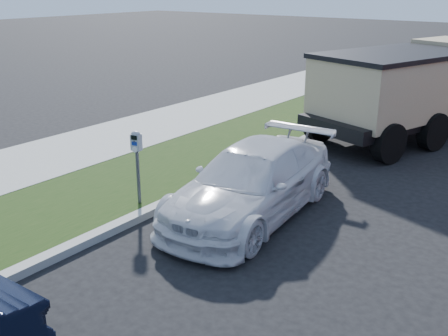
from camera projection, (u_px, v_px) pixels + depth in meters
The scene contains 5 objects.
ground at pixel (254, 255), 8.96m from camera, with size 120.00×120.00×0.00m, color black.
streetside at pixel (120, 159), 13.61m from camera, with size 6.12×50.00×0.15m.
parking_meter at pixel (137, 151), 10.37m from camera, with size 0.23×0.18×1.52m.
white_wagon at pixel (253, 182), 10.32m from camera, with size 1.94×4.77×1.38m, color silver.
dump_truck at pixel (418, 86), 15.51m from camera, with size 4.47×7.33×2.71m.
Camera 1 is at (4.39, -6.65, 4.40)m, focal length 42.00 mm.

